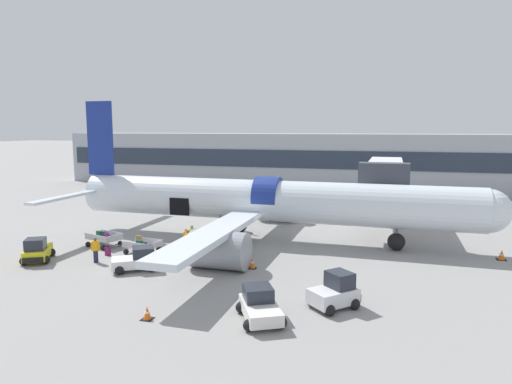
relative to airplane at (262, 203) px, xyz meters
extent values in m
plane|color=gray|center=(-0.48, -2.12, -3.08)|extent=(500.00, 500.00, 0.00)
cube|color=#9EA3AD|center=(-0.48, 36.00, 1.00)|extent=(84.24, 9.65, 8.15)
cube|color=#232D3D|center=(-0.48, 31.12, 1.41)|extent=(82.55, 0.16, 2.61)
cylinder|color=#4C4C51|center=(9.25, 8.23, -1.54)|extent=(0.60, 0.60, 3.06)
cube|color=silver|center=(9.25, 8.23, 1.47)|extent=(2.96, 13.21, 2.96)
cube|color=#333842|center=(9.25, 2.22, 1.47)|extent=(3.85, 1.60, 3.55)
cylinder|color=silver|center=(0.51, 0.00, 0.21)|extent=(31.80, 3.24, 3.24)
sphere|color=silver|center=(16.41, 0.00, 0.21)|extent=(3.08, 3.08, 3.08)
cone|color=silver|center=(-15.39, 0.00, 0.21)|extent=(3.73, 2.98, 2.98)
cylinder|color=navy|center=(0.51, -0.03, 0.50)|extent=(1.91, 3.25, 3.25)
cube|color=navy|center=(-14.79, 0.00, 5.03)|extent=(2.43, 0.28, 6.41)
cube|color=silver|center=(-14.83, -4.27, 0.53)|extent=(0.93, 8.55, 0.20)
cube|color=silver|center=(-14.83, 4.27, 0.53)|extent=(0.93, 8.55, 0.20)
cube|color=silver|center=(-0.77, -8.11, -0.68)|extent=(2.22, 15.26, 0.40)
cube|color=silver|center=(-0.77, 8.12, -0.68)|extent=(2.22, 15.26, 0.40)
cylinder|color=gray|center=(-0.57, -8.03, -1.82)|extent=(3.72, 2.45, 2.45)
cylinder|color=gray|center=(-0.57, 8.03, -1.82)|extent=(3.72, 2.45, 2.45)
cube|color=black|center=(-6.49, -1.60, -0.36)|extent=(1.70, 0.12, 1.40)
cylinder|color=#56565B|center=(10.37, 0.00, -1.52)|extent=(0.22, 0.22, 1.83)
sphere|color=black|center=(10.37, 0.00, -2.43)|extent=(1.30, 1.30, 1.30)
cylinder|color=#56565B|center=(-2.67, -2.32, -1.52)|extent=(0.22, 0.22, 1.83)
sphere|color=black|center=(-2.67, -2.32, -2.43)|extent=(1.30, 1.30, 1.30)
cylinder|color=#56565B|center=(-2.67, 2.32, -1.52)|extent=(0.22, 0.22, 1.83)
sphere|color=black|center=(-2.67, 2.32, -2.43)|extent=(1.30, 1.30, 1.30)
cube|color=white|center=(-5.61, -9.78, -2.55)|extent=(3.26, 2.88, 0.57)
cube|color=#232833|center=(-5.18, -9.50, -1.93)|extent=(1.81, 1.81, 0.66)
cube|color=black|center=(-4.35, -8.95, -2.67)|extent=(0.86, 1.22, 0.29)
sphere|color=black|center=(-4.38, -9.85, -2.80)|extent=(0.56, 0.56, 0.56)
sphere|color=black|center=(-5.18, -8.63, -2.80)|extent=(0.56, 0.56, 0.56)
sphere|color=black|center=(-6.03, -10.93, -2.80)|extent=(0.56, 0.56, 0.56)
sphere|color=black|center=(-6.83, -9.72, -2.80)|extent=(0.56, 0.56, 0.56)
cube|color=silver|center=(7.28, -12.35, -2.46)|extent=(2.69, 2.74, 0.75)
cube|color=#232833|center=(7.56, -12.05, -1.68)|extent=(1.65, 1.64, 0.81)
cube|color=black|center=(8.11, -11.46, -2.61)|extent=(1.07, 1.01, 0.38)
sphere|color=black|center=(8.34, -12.25, -2.80)|extent=(0.56, 0.56, 0.56)
sphere|color=black|center=(7.30, -11.28, -2.80)|extent=(0.56, 0.56, 0.56)
sphere|color=black|center=(7.26, -13.42, -2.80)|extent=(0.56, 0.56, 0.56)
sphere|color=black|center=(6.21, -12.45, -2.80)|extent=(0.56, 0.56, 0.56)
cube|color=silver|center=(4.20, -14.88, -2.55)|extent=(2.84, 3.46, 0.58)
cube|color=#232833|center=(3.94, -14.41, -1.93)|extent=(1.82, 1.85, 0.67)
cube|color=black|center=(3.44, -13.48, -2.67)|extent=(1.29, 0.77, 0.29)
sphere|color=black|center=(4.35, -13.61, -2.80)|extent=(0.56, 0.56, 0.56)
sphere|color=black|center=(3.05, -14.31, -2.80)|extent=(0.56, 0.56, 0.56)
sphere|color=black|center=(5.35, -15.46, -2.80)|extent=(0.56, 0.56, 0.56)
sphere|color=black|center=(4.05, -16.16, -2.80)|extent=(0.56, 0.56, 0.56)
cube|color=yellow|center=(-13.11, -9.88, -2.50)|extent=(2.62, 3.12, 0.68)
cube|color=#232833|center=(-12.86, -10.31, -1.79)|extent=(1.67, 1.69, 0.75)
cube|color=black|center=(-12.38, -11.14, -2.64)|extent=(1.16, 0.74, 0.34)
sphere|color=black|center=(-13.21, -11.04, -2.80)|extent=(0.56, 0.56, 0.56)
sphere|color=black|center=(-12.05, -10.37, -2.80)|extent=(0.56, 0.56, 0.56)
sphere|color=black|center=(-14.16, -9.40, -2.80)|extent=(0.56, 0.56, 0.56)
sphere|color=black|center=(-13.00, -8.73, -2.80)|extent=(0.56, 0.56, 0.56)
cube|color=#B7BABF|center=(-7.26, -6.13, -2.53)|extent=(2.60, 1.80, 0.05)
cube|color=#B7BABF|center=(-6.06, -6.24, -2.32)|extent=(0.21, 1.57, 0.37)
cube|color=#B7BABF|center=(-7.33, -6.88, -2.32)|extent=(2.40, 0.29, 0.37)
cube|color=#B7BABF|center=(-7.18, -5.38, -2.32)|extent=(2.40, 0.29, 0.37)
cube|color=#333338|center=(-5.59, -6.29, -2.77)|extent=(0.90, 0.17, 0.06)
sphere|color=black|center=(-6.48, -6.99, -2.88)|extent=(0.40, 0.40, 0.40)
sphere|color=black|center=(-6.33, -5.43, -2.88)|extent=(0.40, 0.40, 0.40)
sphere|color=black|center=(-8.19, -6.82, -2.88)|extent=(0.40, 0.40, 0.40)
sphere|color=black|center=(-8.04, -5.26, -2.88)|extent=(0.40, 0.40, 0.40)
cube|color=olive|center=(-7.75, -5.78, -2.20)|extent=(0.39, 0.22, 0.62)
cube|color=black|center=(-7.05, -6.30, -2.36)|extent=(0.42, 0.27, 0.30)
cube|color=#14472D|center=(-7.43, -6.27, -2.31)|extent=(0.51, 0.28, 0.40)
cube|color=#B7BABF|center=(-11.07, -5.30, -2.47)|extent=(2.94, 2.25, 0.05)
cube|color=#B7BABF|center=(-9.86, -5.67, -2.23)|extent=(0.51, 1.51, 0.42)
cube|color=#B7BABF|center=(-11.29, -6.02, -2.23)|extent=(2.45, 0.80, 0.42)
cube|color=#B7BABF|center=(-10.85, -4.59, -2.23)|extent=(2.45, 0.80, 0.42)
cube|color=#333338|center=(-9.40, -5.81, -2.73)|extent=(0.88, 0.34, 0.06)
sphere|color=black|center=(-10.43, -6.31, -2.88)|extent=(0.40, 0.40, 0.40)
sphere|color=black|center=(-9.98, -4.82, -2.88)|extent=(0.40, 0.40, 0.40)
sphere|color=black|center=(-12.17, -5.78, -2.88)|extent=(0.40, 0.40, 0.40)
sphere|color=black|center=(-11.71, -4.29, -2.88)|extent=(0.40, 0.40, 0.40)
cube|color=#721951|center=(-10.82, -5.28, -2.22)|extent=(0.38, 0.25, 0.44)
cube|color=#14472D|center=(-11.80, -4.85, -2.23)|extent=(0.51, 0.37, 0.43)
cube|color=#1E2347|center=(-11.12, -5.07, -2.20)|extent=(0.44, 0.32, 0.48)
cube|color=#1E2347|center=(-10.31, -5.45, -2.27)|extent=(0.48, 0.34, 0.34)
cylinder|color=black|center=(-4.52, -4.61, -2.67)|extent=(0.40, 0.40, 0.81)
cylinder|color=orange|center=(-4.52, -4.61, -1.95)|extent=(0.52, 0.52, 0.64)
sphere|color=tan|center=(-4.52, -4.61, -1.52)|extent=(0.22, 0.22, 0.22)
cylinder|color=orange|center=(-4.32, -4.72, -2.02)|extent=(0.17, 0.17, 0.59)
cylinder|color=orange|center=(-4.71, -4.49, -2.02)|extent=(0.17, 0.17, 0.59)
cylinder|color=black|center=(-4.52, -3.56, -2.67)|extent=(0.36, 0.36, 0.82)
cylinder|color=#B7E019|center=(-4.52, -3.56, -1.93)|extent=(0.46, 0.46, 0.65)
sphere|color=#9E7556|center=(-4.52, -3.56, -1.49)|extent=(0.23, 0.23, 0.23)
cylinder|color=#B7E019|center=(-4.57, -3.78, -2.00)|extent=(0.15, 0.15, 0.59)
cylinder|color=#B7E019|center=(-4.46, -3.33, -2.00)|extent=(0.15, 0.15, 0.59)
cylinder|color=#2D2D33|center=(-3.81, -5.70, -2.63)|extent=(0.37, 0.37, 0.89)
cylinder|color=orange|center=(-3.81, -5.70, -1.83)|extent=(0.47, 0.47, 0.70)
sphere|color=brown|center=(-3.81, -5.70, -1.36)|extent=(0.25, 0.25, 0.25)
cylinder|color=orange|center=(-3.57, -5.73, -1.91)|extent=(0.15, 0.15, 0.65)
cylinder|color=orange|center=(-4.06, -5.67, -1.91)|extent=(0.15, 0.15, 0.65)
cylinder|color=black|center=(-3.23, -6.79, -2.68)|extent=(0.36, 0.36, 0.79)
cylinder|color=orange|center=(-3.23, -6.79, -1.98)|extent=(0.46, 0.46, 0.62)
sphere|color=brown|center=(-3.23, -6.79, -1.56)|extent=(0.22, 0.22, 0.22)
cylinder|color=orange|center=(-3.17, -6.58, -2.04)|extent=(0.15, 0.15, 0.57)
cylinder|color=orange|center=(-3.29, -7.00, -2.04)|extent=(0.15, 0.15, 0.57)
cylinder|color=#1E2338|center=(-9.06, -9.09, -2.66)|extent=(0.39, 0.39, 0.84)
cylinder|color=orange|center=(-9.06, -9.09, -1.91)|extent=(0.49, 0.49, 0.66)
sphere|color=brown|center=(-9.06, -9.09, -1.46)|extent=(0.23, 0.23, 0.23)
cylinder|color=orange|center=(-9.28, -9.16, -1.98)|extent=(0.16, 0.16, 0.61)
cylinder|color=orange|center=(-8.84, -9.02, -1.98)|extent=(0.16, 0.16, 0.61)
cube|color=#721951|center=(-9.29, -7.40, -2.77)|extent=(0.41, 0.20, 0.61)
cube|color=black|center=(-9.29, -7.40, -2.41)|extent=(0.26, 0.04, 0.12)
cube|color=black|center=(17.33, -0.47, -3.06)|extent=(0.63, 0.63, 0.03)
cone|color=orange|center=(17.33, -0.47, -2.73)|extent=(0.47, 0.47, 0.69)
cylinder|color=white|center=(17.33, -0.47, -2.70)|extent=(0.27, 0.27, 0.08)
cube|color=black|center=(-0.96, -16.33, -3.06)|extent=(0.53, 0.53, 0.03)
cone|color=orange|center=(-0.96, -16.33, -2.76)|extent=(0.40, 0.40, 0.64)
cylinder|color=white|center=(-0.96, -16.33, -2.73)|extent=(0.23, 0.23, 0.08)
cube|color=black|center=(1.46, -7.31, -3.06)|extent=(0.51, 0.51, 0.03)
cone|color=orange|center=(1.46, -7.31, -2.71)|extent=(0.38, 0.38, 0.73)
cylinder|color=white|center=(1.46, -7.31, -2.68)|extent=(0.22, 0.22, 0.09)
camera|label=1|loc=(9.91, -34.53, 5.91)|focal=32.00mm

